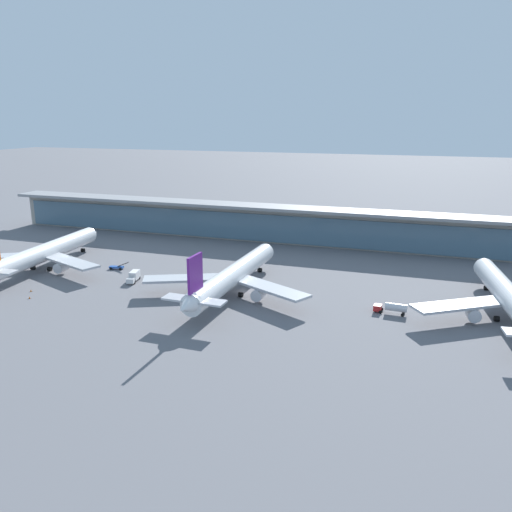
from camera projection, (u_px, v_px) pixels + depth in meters
ground_plane at (244, 292)px, 154.59m from camera, size 1200.00×1200.00×0.00m
airliner_left_stand at (43, 253)px, 176.30m from camera, size 50.95×66.48×17.69m
airliner_centre_stand at (232, 276)px, 151.17m from camera, size 51.11×66.35×17.69m
airliner_right_stand at (511, 299)px, 131.83m from camera, size 50.56×66.34×17.69m
service_truck_mid_apron_red at (392, 308)px, 136.91m from camera, size 8.71×2.90×2.95m
service_truck_by_tail_blue at (117, 267)px, 177.10m from camera, size 6.94×2.75×2.70m
service_truck_on_taxiway_white at (134, 276)px, 163.98m from camera, size 3.90×7.63×3.10m
terminal_building at (298, 225)px, 211.54m from camera, size 268.19×12.80×15.20m
safety_cone_bravo at (31, 291)px, 154.59m from camera, size 0.62×0.62×0.70m
safety_cone_delta at (30, 298)px, 148.64m from camera, size 0.62×0.62×0.70m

